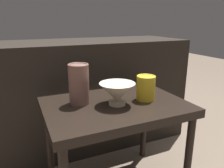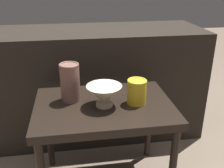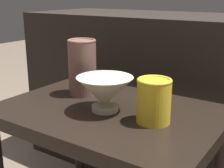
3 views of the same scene
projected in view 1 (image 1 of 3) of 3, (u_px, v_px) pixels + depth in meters
The scene contains 5 objects.
table at pixel (115, 114), 1.06m from camera, with size 0.67×0.47×0.49m.
couch_backdrop at pixel (82, 93), 1.57m from camera, with size 1.45×0.50×0.74m.
bowl at pixel (118, 93), 1.01m from camera, with size 0.17×0.17×0.10m.
vase_textured_left at pixel (79, 84), 1.01m from camera, with size 0.10×0.10×0.19m.
vase_colorful_right at pixel (146, 87), 1.07m from camera, with size 0.09×0.09×0.12m.
Camera 1 is at (-0.41, -0.88, 0.87)m, focal length 35.00 mm.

